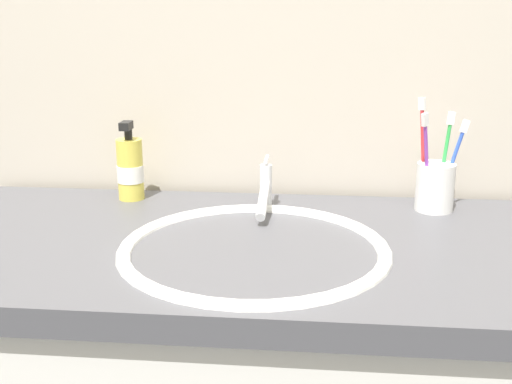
{
  "coord_description": "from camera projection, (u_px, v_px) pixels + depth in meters",
  "views": [
    {
      "loc": [
        0.12,
        -1.01,
        1.25
      ],
      "look_at": [
        0.03,
        -0.02,
        0.96
      ],
      "focal_mm": 44.74,
      "sensor_mm": 36.0,
      "label": 1
    }
  ],
  "objects": [
    {
      "name": "faucet",
      "position": [
        265.0,
        191.0,
        1.22
      ],
      "size": [
        0.02,
        0.16,
        0.1
      ],
      "color": "silver",
      "rests_on": "sink_basin"
    },
    {
      "name": "tiled_wall_back",
      "position": [
        259.0,
        33.0,
        1.3
      ],
      "size": [
        2.35,
        0.04,
        2.4
      ],
      "primitive_type": "cube",
      "color": "beige",
      "rests_on": "ground"
    },
    {
      "name": "toothbrush_blue",
      "position": [
        454.0,
        158.0,
        1.22
      ],
      "size": [
        0.05,
        0.01,
        0.17
      ],
      "color": "blue",
      "rests_on": "toothbrush_cup"
    },
    {
      "name": "sink_basin",
      "position": [
        254.0,
        271.0,
        1.05
      ],
      "size": [
        0.45,
        0.45,
        0.11
      ],
      "color": "white",
      "rests_on": "vanity_counter"
    },
    {
      "name": "toothbrush_red",
      "position": [
        423.0,
        146.0,
        1.23
      ],
      "size": [
        0.03,
        0.02,
        0.21
      ],
      "color": "red",
      "rests_on": "toothbrush_cup"
    },
    {
      "name": "toothbrush_cup",
      "position": [
        435.0,
        187.0,
        1.23
      ],
      "size": [
        0.07,
        0.07,
        0.09
      ],
      "primitive_type": "cylinder",
      "color": "white",
      "rests_on": "vanity_counter"
    },
    {
      "name": "soap_dispenser",
      "position": [
        130.0,
        169.0,
        1.3
      ],
      "size": [
        0.05,
        0.06,
        0.16
      ],
      "color": "#DBCC4C",
      "rests_on": "vanity_counter"
    },
    {
      "name": "toothbrush_purple",
      "position": [
        426.0,
        156.0,
        1.19
      ],
      "size": [
        0.04,
        0.03,
        0.19
      ],
      "color": "purple",
      "rests_on": "toothbrush_cup"
    },
    {
      "name": "toothbrush_green",
      "position": [
        445.0,
        153.0,
        1.23
      ],
      "size": [
        0.03,
        0.02,
        0.19
      ],
      "color": "green",
      "rests_on": "toothbrush_cup"
    }
  ]
}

